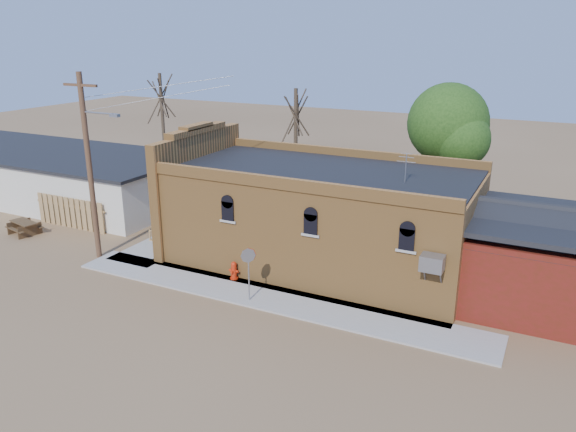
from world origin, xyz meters
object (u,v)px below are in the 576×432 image
at_px(stop_sign, 248,260).
at_px(trash_barrel, 177,220).
at_px(picnic_table, 24,226).
at_px(utility_pole, 90,163).
at_px(fire_hydrant, 234,270).
at_px(brick_bar, 315,216).

bearing_deg(stop_sign, trash_barrel, 122.15).
xyz_separation_m(trash_barrel, picnic_table, (-7.03, -4.47, -0.03)).
bearing_deg(utility_pole, fire_hydrant, 4.56).
height_order(fire_hydrant, trash_barrel, trash_barrel).
bearing_deg(fire_hydrant, utility_pole, -171.84).
height_order(utility_pole, stop_sign, utility_pole).
xyz_separation_m(stop_sign, trash_barrel, (-8.30, 6.06, -1.34)).
bearing_deg(picnic_table, utility_pole, 6.30).
bearing_deg(stop_sign, utility_pole, 152.58).
relative_size(utility_pole, stop_sign, 3.90).
bearing_deg(fire_hydrant, picnic_table, -176.72).
xyz_separation_m(brick_bar, utility_pole, (-9.79, -4.29, 2.43)).
relative_size(stop_sign, picnic_table, 1.16).
xyz_separation_m(brick_bar, picnic_table, (-15.97, -3.62, -1.86)).
xyz_separation_m(utility_pole, fire_hydrant, (7.47, 0.60, -4.28)).
relative_size(stop_sign, trash_barrel, 2.70).
relative_size(brick_bar, utility_pole, 1.82).
bearing_deg(picnic_table, trash_barrel, 44.97).
height_order(trash_barrel, picnic_table, trash_barrel).
height_order(fire_hydrant, stop_sign, stop_sign).
bearing_deg(utility_pole, stop_sign, -5.69).
distance_m(brick_bar, utility_pole, 10.96).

